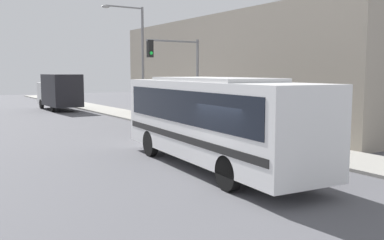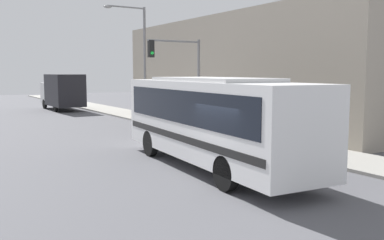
# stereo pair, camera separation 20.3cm
# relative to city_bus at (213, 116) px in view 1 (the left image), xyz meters

# --- Properties ---
(ground_plane) EXTENTS (120.00, 120.00, 0.00)m
(ground_plane) POSITION_rel_city_bus_xyz_m (-0.75, -2.35, -1.92)
(ground_plane) COLOR #515156
(sidewalk) EXTENTS (3.00, 70.00, 0.12)m
(sidewalk) POSITION_rel_city_bus_xyz_m (5.25, 17.65, -1.85)
(sidewalk) COLOR gray
(sidewalk) RESTS_ON ground_plane
(building_facade) EXTENTS (6.00, 23.44, 7.08)m
(building_facade) POSITION_rel_city_bus_xyz_m (9.75, 10.37, 1.63)
(building_facade) COLOR #9E9384
(building_facade) RESTS_ON ground_plane
(city_bus) EXTENTS (3.40, 10.39, 3.30)m
(city_bus) POSITION_rel_city_bus_xyz_m (0.00, 0.00, 0.00)
(city_bus) COLOR white
(city_bus) RESTS_ON ground_plane
(delivery_truck) EXTENTS (2.46, 6.97, 3.29)m
(delivery_truck) POSITION_rel_city_bus_xyz_m (1.91, 27.17, -0.14)
(delivery_truck) COLOR black
(delivery_truck) RESTS_ON ground_plane
(fire_hydrant) EXTENTS (0.28, 0.38, 0.84)m
(fire_hydrant) POSITION_rel_city_bus_xyz_m (4.35, 0.55, -1.37)
(fire_hydrant) COLOR #999999
(fire_hydrant) RESTS_ON sidewalk
(traffic_light_pole) EXTENTS (3.28, 0.35, 5.19)m
(traffic_light_pole) POSITION_rel_city_bus_xyz_m (3.37, 7.92, 1.78)
(traffic_light_pole) COLOR slate
(traffic_light_pole) RESTS_ON sidewalk
(parking_meter) EXTENTS (0.14, 0.14, 1.28)m
(parking_meter) POSITION_rel_city_bus_xyz_m (4.35, 7.32, -0.92)
(parking_meter) COLOR slate
(parking_meter) RESTS_ON sidewalk
(street_lamp) EXTENTS (3.07, 0.28, 7.90)m
(street_lamp) POSITION_rel_city_bus_xyz_m (4.20, 15.17, 2.91)
(street_lamp) COLOR slate
(street_lamp) RESTS_ON sidewalk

